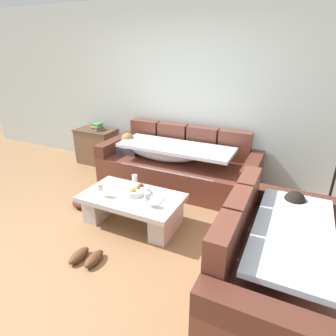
{
  "coord_description": "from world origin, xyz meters",
  "views": [
    {
      "loc": [
        1.85,
        -2.05,
        2.01
      ],
      "look_at": [
        0.37,
        1.02,
        0.55
      ],
      "focal_mm": 30.17,
      "sensor_mm": 36.0,
      "label": 1
    }
  ],
  "objects_px": {
    "book_stack_on_cabinet": "(97,127)",
    "crumpled_garment": "(87,202)",
    "couch_along_wall": "(175,165)",
    "wine_glass_near_right": "(147,197)",
    "couch_near_window": "(275,260)",
    "wine_glass_near_left": "(101,187)",
    "coffee_table": "(132,206)",
    "wine_glass_far_back": "(135,179)",
    "side_cabinet": "(97,146)",
    "open_magazine": "(150,200)",
    "pair_of_shoes": "(86,257)",
    "fruit_bowl": "(137,191)"
  },
  "relations": [
    {
      "from": "coffee_table",
      "to": "wine_glass_far_back",
      "type": "relative_size",
      "value": 7.23
    },
    {
      "from": "wine_glass_far_back",
      "to": "open_magazine",
      "type": "relative_size",
      "value": 0.59
    },
    {
      "from": "wine_glass_near_right",
      "to": "pair_of_shoes",
      "type": "bearing_deg",
      "value": -117.74
    },
    {
      "from": "couch_along_wall",
      "to": "open_magazine",
      "type": "distance_m",
      "value": 1.21
    },
    {
      "from": "coffee_table",
      "to": "book_stack_on_cabinet",
      "type": "relative_size",
      "value": 4.97
    },
    {
      "from": "wine_glass_near_left",
      "to": "side_cabinet",
      "type": "relative_size",
      "value": 0.23
    },
    {
      "from": "coffee_table",
      "to": "open_magazine",
      "type": "height_order",
      "value": "open_magazine"
    },
    {
      "from": "couch_near_window",
      "to": "wine_glass_near_left",
      "type": "distance_m",
      "value": 2.02
    },
    {
      "from": "side_cabinet",
      "to": "open_magazine",
      "type": "bearing_deg",
      "value": -36.57
    },
    {
      "from": "book_stack_on_cabinet",
      "to": "wine_glass_near_left",
      "type": "bearing_deg",
      "value": -50.81
    },
    {
      "from": "fruit_bowl",
      "to": "wine_glass_near_right",
      "type": "distance_m",
      "value": 0.33
    },
    {
      "from": "wine_glass_near_right",
      "to": "crumpled_garment",
      "type": "height_order",
      "value": "wine_glass_near_right"
    },
    {
      "from": "wine_glass_far_back",
      "to": "side_cabinet",
      "type": "bearing_deg",
      "value": 142.59
    },
    {
      "from": "wine_glass_far_back",
      "to": "side_cabinet",
      "type": "relative_size",
      "value": 0.23
    },
    {
      "from": "couch_along_wall",
      "to": "wine_glass_near_right",
      "type": "height_order",
      "value": "couch_along_wall"
    },
    {
      "from": "couch_near_window",
      "to": "fruit_bowl",
      "type": "distance_m",
      "value": 1.71
    },
    {
      "from": "side_cabinet",
      "to": "book_stack_on_cabinet",
      "type": "bearing_deg",
      "value": 0.0
    },
    {
      "from": "side_cabinet",
      "to": "crumpled_garment",
      "type": "bearing_deg",
      "value": -56.85
    },
    {
      "from": "book_stack_on_cabinet",
      "to": "open_magazine",
      "type": "bearing_deg",
      "value": -37.3
    },
    {
      "from": "coffee_table",
      "to": "wine_glass_near_right",
      "type": "height_order",
      "value": "wine_glass_near_right"
    },
    {
      "from": "open_magazine",
      "to": "crumpled_garment",
      "type": "distance_m",
      "value": 1.09
    },
    {
      "from": "wine_glass_near_right",
      "to": "crumpled_garment",
      "type": "distance_m",
      "value": 1.18
    },
    {
      "from": "fruit_bowl",
      "to": "wine_glass_near_right",
      "type": "relative_size",
      "value": 1.69
    },
    {
      "from": "open_magazine",
      "to": "side_cabinet",
      "type": "distance_m",
      "value": 2.38
    },
    {
      "from": "open_magazine",
      "to": "book_stack_on_cabinet",
      "type": "height_order",
      "value": "book_stack_on_cabinet"
    },
    {
      "from": "fruit_bowl",
      "to": "wine_glass_near_right",
      "type": "xyz_separation_m",
      "value": [
        0.26,
        -0.19,
        0.08
      ]
    },
    {
      "from": "wine_glass_near_left",
      "to": "book_stack_on_cabinet",
      "type": "xyz_separation_m",
      "value": [
        -1.29,
        1.58,
        0.2
      ]
    },
    {
      "from": "wine_glass_near_right",
      "to": "book_stack_on_cabinet",
      "type": "distance_m",
      "value": 2.45
    },
    {
      "from": "fruit_bowl",
      "to": "wine_glass_near_left",
      "type": "distance_m",
      "value": 0.43
    },
    {
      "from": "coffee_table",
      "to": "wine_glass_near_left",
      "type": "bearing_deg",
      "value": -153.16
    },
    {
      "from": "crumpled_garment",
      "to": "wine_glass_near_right",
      "type": "bearing_deg",
      "value": -10.79
    },
    {
      "from": "couch_along_wall",
      "to": "wine_glass_far_back",
      "type": "bearing_deg",
      "value": -96.88
    },
    {
      "from": "wine_glass_far_back",
      "to": "couch_near_window",
      "type": "bearing_deg",
      "value": -18.37
    },
    {
      "from": "book_stack_on_cabinet",
      "to": "crumpled_garment",
      "type": "distance_m",
      "value": 1.69
    },
    {
      "from": "side_cabinet",
      "to": "pair_of_shoes",
      "type": "xyz_separation_m",
      "value": [
        1.6,
        -2.21,
        -0.28
      ]
    },
    {
      "from": "couch_along_wall",
      "to": "fruit_bowl",
      "type": "height_order",
      "value": "couch_along_wall"
    },
    {
      "from": "book_stack_on_cabinet",
      "to": "side_cabinet",
      "type": "bearing_deg",
      "value": -180.0
    },
    {
      "from": "couch_near_window",
      "to": "wine_glass_far_back",
      "type": "relative_size",
      "value": 10.62
    },
    {
      "from": "coffee_table",
      "to": "open_magazine",
      "type": "relative_size",
      "value": 4.29
    },
    {
      "from": "fruit_bowl",
      "to": "wine_glass_far_back",
      "type": "distance_m",
      "value": 0.19
    },
    {
      "from": "side_cabinet",
      "to": "book_stack_on_cabinet",
      "type": "xyz_separation_m",
      "value": [
        0.05,
        0.0,
        0.37
      ]
    },
    {
      "from": "couch_near_window",
      "to": "side_cabinet",
      "type": "height_order",
      "value": "couch_near_window"
    },
    {
      "from": "couch_along_wall",
      "to": "wine_glass_near_left",
      "type": "height_order",
      "value": "couch_along_wall"
    },
    {
      "from": "coffee_table",
      "to": "open_magazine",
      "type": "distance_m",
      "value": 0.29
    },
    {
      "from": "wine_glass_near_left",
      "to": "crumpled_garment",
      "type": "relative_size",
      "value": 0.42
    },
    {
      "from": "couch_near_window",
      "to": "pair_of_shoes",
      "type": "xyz_separation_m",
      "value": [
        -1.74,
        -0.42,
        -0.29
      ]
    },
    {
      "from": "couch_along_wall",
      "to": "wine_glass_far_back",
      "type": "xyz_separation_m",
      "value": [
        -0.12,
        -0.98,
        0.17
      ]
    },
    {
      "from": "couch_near_window",
      "to": "pair_of_shoes",
      "type": "bearing_deg",
      "value": 103.5
    },
    {
      "from": "coffee_table",
      "to": "side_cabinet",
      "type": "relative_size",
      "value": 1.67
    },
    {
      "from": "book_stack_on_cabinet",
      "to": "pair_of_shoes",
      "type": "relative_size",
      "value": 0.8
    }
  ]
}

